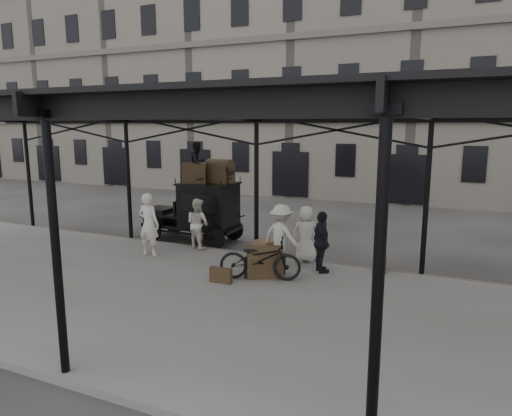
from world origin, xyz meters
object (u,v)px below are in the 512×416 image
(bicycle, at_px, (260,259))
(steamer_trunk_platform, at_px, (265,264))
(porter_left, at_px, (149,224))
(porter_official, at_px, (322,242))
(taxi, at_px, (201,209))
(steamer_trunk_roof_near, at_px, (195,174))

(bicycle, height_order, steamer_trunk_platform, bicycle)
(porter_left, height_order, porter_official, porter_left)
(porter_left, bearing_deg, porter_official, -174.12)
(porter_official, distance_m, steamer_trunk_platform, 1.68)
(porter_official, xyz_separation_m, steamer_trunk_platform, (-1.29, -0.95, -0.51))
(taxi, xyz_separation_m, porter_official, (5.09, -2.09, -0.19))
(porter_official, height_order, steamer_trunk_roof_near, steamer_trunk_roof_near)
(porter_official, relative_size, bicycle, 0.80)
(steamer_trunk_roof_near, bearing_deg, porter_official, -41.13)
(porter_official, bearing_deg, taxi, 31.86)
(bicycle, bearing_deg, porter_official, -63.56)
(bicycle, relative_size, steamer_trunk_platform, 2.24)
(bicycle, height_order, steamer_trunk_roof_near, steamer_trunk_roof_near)
(steamer_trunk_roof_near, height_order, steamer_trunk_platform, steamer_trunk_roof_near)
(bicycle, bearing_deg, steamer_trunk_platform, -19.93)
(porter_left, relative_size, bicycle, 0.92)
(porter_official, bearing_deg, porter_left, 59.87)
(taxi, bearing_deg, steamer_trunk_platform, -38.68)
(taxi, bearing_deg, bicycle, -41.44)
(porter_left, bearing_deg, steamer_trunk_platform, 174.52)
(bicycle, bearing_deg, porter_left, 62.88)
(porter_left, bearing_deg, taxi, -96.98)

